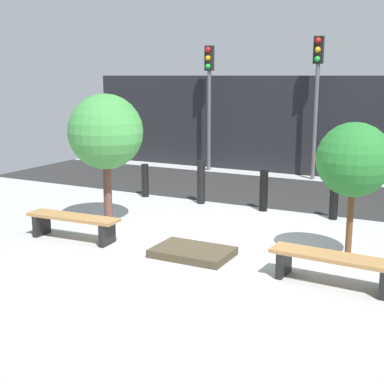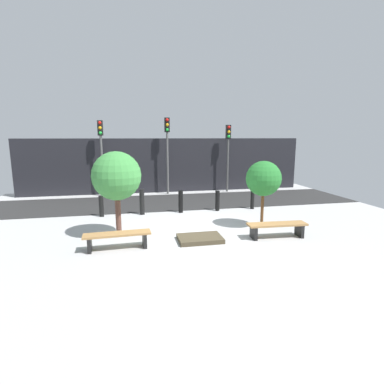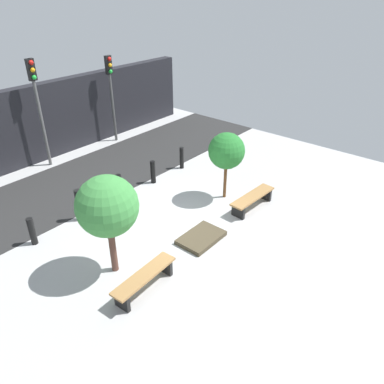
{
  "view_description": "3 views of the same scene",
  "coord_description": "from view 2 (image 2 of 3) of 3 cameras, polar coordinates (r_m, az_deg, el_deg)",
  "views": [
    {
      "loc": [
        4.07,
        -8.68,
        3.09
      ],
      "look_at": [
        -0.1,
        -0.6,
        1.1
      ],
      "focal_mm": 50.0,
      "sensor_mm": 36.0,
      "label": 1
    },
    {
      "loc": [
        -2.03,
        -9.39,
        3.17
      ],
      "look_at": [
        -0.13,
        -0.19,
        1.43
      ],
      "focal_mm": 28.0,
      "sensor_mm": 36.0,
      "label": 2
    },
    {
      "loc": [
        -6.98,
        -6.25,
        6.7
      ],
      "look_at": [
        0.31,
        -0.17,
        1.26
      ],
      "focal_mm": 35.0,
      "sensor_mm": 36.0,
      "label": 3
    }
  ],
  "objects": [
    {
      "name": "bollard_far_right",
      "position": [
        13.58,
        11.44,
        -1.33
      ],
      "size": [
        0.17,
        0.17,
        0.89
      ],
      "primitive_type": "cylinder",
      "color": "black",
      "rests_on": "ground"
    },
    {
      "name": "tree_behind_left_bench",
      "position": [
        9.63,
        -14.19,
        2.9
      ],
      "size": [
        1.53,
        1.53,
        2.74
      ],
      "color": "brown",
      "rests_on": "ground"
    },
    {
      "name": "planter_bed",
      "position": [
        9.38,
        1.53,
        -8.85
      ],
      "size": [
        1.35,
        0.91,
        0.14
      ],
      "primitive_type": "cube",
      "color": "#453C2A",
      "rests_on": "ground"
    },
    {
      "name": "bench_right",
      "position": [
        9.95,
        15.88,
        -6.46
      ],
      "size": [
        1.92,
        0.57,
        0.47
      ],
      "rotation": [
        0.0,
        0.0,
        -0.05
      ],
      "color": "black",
      "rests_on": "ground"
    },
    {
      "name": "bollard_left",
      "position": [
        12.5,
        -9.51,
        -1.85
      ],
      "size": [
        0.2,
        0.2,
        1.07
      ],
      "primitive_type": "cylinder",
      "color": "black",
      "rests_on": "ground"
    },
    {
      "name": "building_facade",
      "position": [
        17.54,
        -4.98,
        5.1
      ],
      "size": [
        16.2,
        0.5,
        3.08
      ],
      "primitive_type": "cube",
      "color": "black",
      "rests_on": "ground"
    },
    {
      "name": "tree_behind_right_bench",
      "position": [
        10.65,
        13.46,
        2.47
      ],
      "size": [
        1.22,
        1.22,
        2.36
      ],
      "color": "brown",
      "rests_on": "ground"
    },
    {
      "name": "bench_left",
      "position": [
        8.89,
        -14.02,
        -8.39
      ],
      "size": [
        1.91,
        0.54,
        0.48
      ],
      "rotation": [
        0.0,
        0.0,
        0.05
      ],
      "color": "black",
      "rests_on": "ground"
    },
    {
      "name": "road_strip",
      "position": [
        14.86,
        -3.54,
        -1.86
      ],
      "size": [
        18.0,
        3.82,
        0.01
      ],
      "primitive_type": "cube",
      "color": "#282828",
      "rests_on": "ground"
    },
    {
      "name": "ground_plane",
      "position": [
        10.12,
        0.52,
        -7.79
      ],
      "size": [
        18.0,
        18.0,
        0.0
      ],
      "primitive_type": "plane",
      "color": "#ABABAB"
    },
    {
      "name": "bollard_far_left",
      "position": [
        12.57,
        -16.89,
        -2.59
      ],
      "size": [
        0.18,
        0.18,
        0.86
      ],
      "primitive_type": "cylinder",
      "color": "black",
      "rests_on": "ground"
    },
    {
      "name": "traffic_light_west",
      "position": [
        16.64,
        -16.93,
        8.59
      ],
      "size": [
        0.28,
        0.27,
        4.02
      ],
      "color": "#545454",
      "rests_on": "ground"
    },
    {
      "name": "traffic_light_mid_west",
      "position": [
        16.7,
        -4.74,
        9.4
      ],
      "size": [
        0.28,
        0.27,
        4.2
      ],
      "color": "#575757",
      "rests_on": "ground"
    },
    {
      "name": "bollard_center",
      "position": [
        12.67,
        -2.17,
        -1.82
      ],
      "size": [
        0.19,
        0.19,
        0.95
      ],
      "primitive_type": "cylinder",
      "color": "black",
      "rests_on": "ground"
    },
    {
      "name": "bollard_right",
      "position": [
        13.04,
        4.87,
        -1.68
      ],
      "size": [
        0.19,
        0.19,
        0.87
      ],
      "primitive_type": "cylinder",
      "color": "black",
      "rests_on": "ground"
    },
    {
      "name": "traffic_light_mid_east",
      "position": [
        17.48,
        6.88,
        8.66
      ],
      "size": [
        0.28,
        0.27,
        3.84
      ],
      "color": "#4A4A4A",
      "rests_on": "ground"
    }
  ]
}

